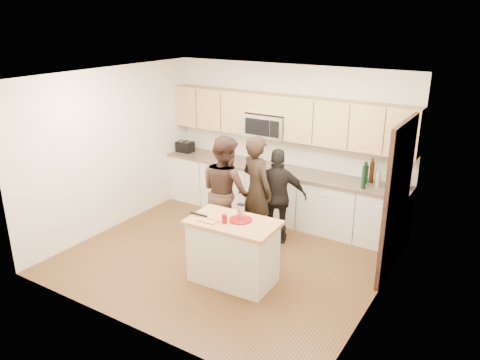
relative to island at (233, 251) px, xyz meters
The scene contains 21 objects.
floor 0.82m from the island, 132.29° to the left, with size 4.50×4.50×0.00m, color brown.
room_shell 1.45m from the island, 132.29° to the left, with size 4.52×4.02×2.71m.
back_cabinetry 2.24m from the island, 101.86° to the left, with size 4.50×0.66×0.94m.
upper_cabinetry 2.76m from the island, 100.35° to the left, with size 4.50×0.33×0.75m.
microwave 2.71m from the island, 108.50° to the left, with size 0.76×0.41×0.40m.
doorway 2.37m from the island, 38.49° to the left, with size 0.06×1.25×2.20m.
framed_picture 3.02m from the island, 59.13° to the left, with size 0.30×0.03×0.38m.
dish_towel 2.48m from the island, 125.09° to the left, with size 0.34×0.60×0.48m.
island is the anchor object (origin of this frame).
red_plate 0.47m from the island, 44.78° to the left, with size 0.31×0.31×0.02m, color maroon.
box_grater 0.58m from the island, 50.58° to the left, with size 0.09×0.06×0.22m.
drink_glass 0.52m from the island, 122.11° to the right, with size 0.07×0.07×0.11m, color maroon.
cutting_board 0.56m from the island, 149.32° to the right, with size 0.26×0.17×0.02m, color #BA844D.
tongs 0.68m from the island, 166.19° to the right, with size 0.26×0.03×0.02m, color black.
knife 0.58m from the island, 155.49° to the right, with size 0.21×0.02×0.01m, color silver.
toaster 3.37m from the island, 139.08° to the left, with size 0.31×0.22×0.20m.
bottle_cluster 2.62m from the island, 61.30° to the left, with size 0.52×0.40×0.42m.
orchid 2.85m from the island, 53.74° to the left, with size 0.23×0.19×0.42m, color #2D7131.
woman_left 1.32m from the island, 105.42° to the left, with size 0.64×0.42×1.76m, color black.
woman_center 1.22m from the island, 128.68° to the left, with size 0.86×0.67×1.77m, color #311F18.
woman_right 1.41m from the island, 91.92° to the left, with size 0.91×0.38×1.55m, color black.
Camera 1 is at (3.53, -5.25, 3.48)m, focal length 35.00 mm.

